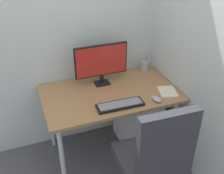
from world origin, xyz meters
TOP-DOWN VIEW (x-y plane):
  - ground_plane at (0.00, 0.00)m, footprint 8.00×8.00m
  - wall_back at (0.00, 0.41)m, footprint 2.73×0.04m
  - wall_side_right at (0.66, -0.21)m, footprint 0.04×2.22m
  - desk at (0.00, 0.00)m, footprint 1.26×0.75m
  - office_chair at (0.08, -0.76)m, footprint 0.60×0.62m
  - filing_cabinet at (0.34, 0.06)m, footprint 0.37×0.49m
  - monitor at (-0.01, 0.19)m, footprint 0.52×0.12m
  - keyboard at (0.01, -0.25)m, footprint 0.42×0.15m
  - mouse at (0.35, -0.28)m, footprint 0.08×0.11m
  - pen_holder at (0.51, 0.28)m, footprint 0.08×0.08m
  - notebook at (0.51, -0.20)m, footprint 0.20×0.23m

SIDE VIEW (x-z plane):
  - ground_plane at x=0.00m, z-range 0.00..0.00m
  - filing_cabinet at x=0.34m, z-range 0.00..0.65m
  - office_chair at x=0.08m, z-range 0.01..1.10m
  - desk at x=0.00m, z-range 0.29..1.03m
  - notebook at x=0.51m, z-range 0.73..0.75m
  - keyboard at x=0.01m, z-range 0.73..0.76m
  - mouse at x=0.35m, z-range 0.73..0.77m
  - pen_holder at x=0.51m, z-range 0.70..0.88m
  - monitor at x=-0.01m, z-range 0.77..1.17m
  - wall_back at x=0.00m, z-range 0.00..2.80m
  - wall_side_right at x=0.66m, z-range 0.00..2.80m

